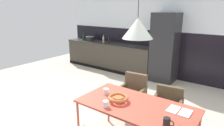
% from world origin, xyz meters
% --- Properties ---
extents(ground_plane, '(9.18, 9.18, 0.00)m').
position_xyz_m(ground_plane, '(0.00, 0.00, 0.00)').
color(ground_plane, beige).
extents(back_wall_splashback_dark, '(7.06, 0.12, 1.39)m').
position_xyz_m(back_wall_splashback_dark, '(0.00, 2.85, 0.70)').
color(back_wall_splashback_dark, black).
rests_on(back_wall_splashback_dark, ground).
extents(back_wall_panel_upper, '(7.06, 0.12, 1.39)m').
position_xyz_m(back_wall_panel_upper, '(0.00, 2.85, 2.09)').
color(back_wall_panel_upper, silver).
rests_on(back_wall_panel_upper, back_wall_splashback_dark).
extents(kitchen_counter, '(3.31, 0.63, 0.90)m').
position_xyz_m(kitchen_counter, '(-1.74, 2.49, 0.45)').
color(kitchen_counter, '#3A352C').
rests_on(kitchen_counter, ground).
extents(refrigerator_column, '(0.67, 0.60, 1.93)m').
position_xyz_m(refrigerator_column, '(0.26, 2.49, 0.97)').
color(refrigerator_column, '#232326').
rests_on(refrigerator_column, ground).
extents(dining_table, '(1.64, 0.84, 0.74)m').
position_xyz_m(dining_table, '(1.08, -0.55, 0.70)').
color(dining_table, '#D14F3B').
rests_on(dining_table, ground).
extents(armchair_near_window, '(0.54, 0.53, 0.74)m').
position_xyz_m(armchair_near_window, '(1.24, 0.26, 0.49)').
color(armchair_near_window, brown).
rests_on(armchair_near_window, ground).
extents(armchair_corner_seat, '(0.52, 0.51, 0.80)m').
position_xyz_m(armchair_corner_seat, '(0.49, 0.38, 0.50)').
color(armchair_corner_seat, brown).
rests_on(armchair_corner_seat, ground).
extents(fruit_bowl, '(0.30, 0.30, 0.08)m').
position_xyz_m(fruit_bowl, '(0.82, -0.61, 0.79)').
color(fruit_bowl, '#B2662D').
rests_on(fruit_bowl, dining_table).
extents(open_book, '(0.30, 0.23, 0.02)m').
position_xyz_m(open_book, '(1.63, -0.37, 0.75)').
color(open_book, white).
rests_on(open_book, dining_table).
extents(mug_short_terracotta, '(0.13, 0.08, 0.11)m').
position_xyz_m(mug_short_terracotta, '(1.62, -0.80, 0.80)').
color(mug_short_terracotta, black).
rests_on(mug_short_terracotta, dining_table).
extents(mug_glass_clear, '(0.13, 0.08, 0.09)m').
position_xyz_m(mug_glass_clear, '(0.78, -0.85, 0.79)').
color(mug_glass_clear, white).
rests_on(mug_glass_clear, dining_table).
extents(mug_dark_espresso, '(0.13, 0.09, 0.09)m').
position_xyz_m(mug_dark_espresso, '(0.53, -0.52, 0.79)').
color(mug_dark_espresso, white).
rests_on(mug_dark_espresso, dining_table).
extents(cooking_pot, '(0.28, 0.28, 0.18)m').
position_xyz_m(cooking_pot, '(-2.55, 2.46, 0.98)').
color(cooking_pot, black).
rests_on(cooking_pot, kitchen_counter).
extents(bottle_wine_green, '(0.07, 0.07, 0.26)m').
position_xyz_m(bottle_wine_green, '(-2.84, 2.42, 1.01)').
color(bottle_wine_green, '#0F3319').
rests_on(bottle_wine_green, kitchen_counter).
extents(bottle_spice_small, '(0.06, 0.06, 0.31)m').
position_xyz_m(bottle_spice_small, '(-1.70, 2.48, 1.03)').
color(bottle_spice_small, black).
rests_on(bottle_spice_small, kitchen_counter).
extents(bottle_oil_tall, '(0.07, 0.07, 0.26)m').
position_xyz_m(bottle_oil_tall, '(-1.93, 2.46, 1.00)').
color(bottle_oil_tall, tan).
rests_on(bottle_oil_tall, kitchen_counter).
extents(pendant_lamp_over_table_near, '(0.39, 0.39, 1.06)m').
position_xyz_m(pendant_lamp_over_table_near, '(1.08, -0.58, 1.81)').
color(pendant_lamp_over_table_near, black).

